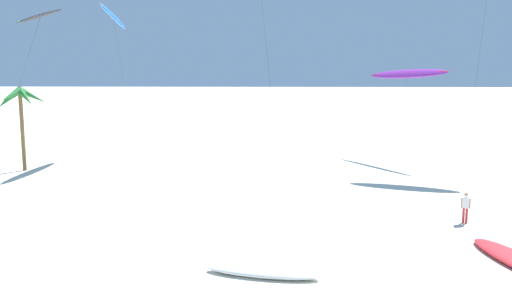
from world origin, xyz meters
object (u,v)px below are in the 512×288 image
at_px(flying_kite_4, 114,17).
at_px(person_near_left, 465,206).
at_px(grounded_kite_0, 263,272).
at_px(palm_tree_1, 20,100).
at_px(flying_kite_3, 41,16).
at_px(flying_kite_1, 407,74).

relative_size(flying_kite_4, person_near_left, 7.84).
bearing_deg(grounded_kite_0, palm_tree_1, 131.91).
bearing_deg(flying_kite_3, grounded_kite_0, -49.73).
xyz_separation_m(flying_kite_4, grounded_kite_0, (12.90, -26.36, -12.01)).
height_order(palm_tree_1, person_near_left, palm_tree_1).
bearing_deg(flying_kite_3, palm_tree_1, 144.43).
height_order(flying_kite_1, grounded_kite_0, flying_kite_1).
relative_size(flying_kite_1, grounded_kite_0, 1.65).
height_order(grounded_kite_0, person_near_left, person_near_left).
relative_size(flying_kite_3, person_near_left, 7.45).
xyz_separation_m(flying_kite_1, flying_kite_4, (-25.02, -0.44, 4.77)).
bearing_deg(flying_kite_1, grounded_kite_0, -114.34).
distance_m(grounded_kite_0, person_near_left, 13.42).
xyz_separation_m(flying_kite_1, flying_kite_3, (-28.44, -7.53, 4.44)).
bearing_deg(grounded_kite_0, flying_kite_4, 116.07).
bearing_deg(person_near_left, palm_tree_1, 155.75).
xyz_separation_m(flying_kite_1, person_near_left, (-1.16, -19.10, -6.48)).
height_order(flying_kite_1, flying_kite_4, flying_kite_4).
bearing_deg(flying_kite_3, person_near_left, -22.98).
xyz_separation_m(palm_tree_1, person_near_left, (30.00, -13.51, -4.63)).
distance_m(flying_kite_4, grounded_kite_0, 31.71).
height_order(palm_tree_1, flying_kite_1, flying_kite_1).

